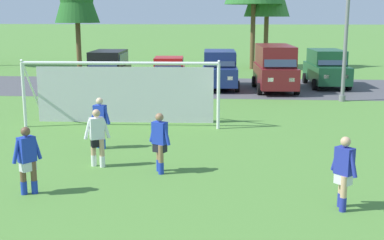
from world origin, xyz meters
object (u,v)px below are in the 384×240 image
at_px(player_winger_left, 100,123).
at_px(parked_car_slot_center, 275,67).
at_px(player_trailing_back, 344,173).
at_px(player_winger_right, 27,161).
at_px(parked_car_slot_center_left, 220,69).
at_px(player_midfield_center, 97,138).
at_px(parked_car_slot_far_left, 108,69).
at_px(soccer_goal, 124,91).
at_px(parked_car_slot_center_right, 326,68).
at_px(street_lamp, 351,10).
at_px(player_striker_near, 160,143).
at_px(parked_car_slot_left, 169,72).

relative_size(player_winger_left, parked_car_slot_center, 0.33).
distance_m(player_winger_left, player_trailing_back, 8.08).
bearing_deg(player_winger_right, parked_car_slot_center_left, 77.36).
bearing_deg(player_midfield_center, parked_car_slot_far_left, 102.60).
height_order(soccer_goal, parked_car_slot_center, soccer_goal).
bearing_deg(parked_car_slot_center_right, parked_car_slot_center_left, -169.00).
relative_size(parked_car_slot_center_right, street_lamp, 0.55).
bearing_deg(player_winger_right, player_winger_left, 81.57).
distance_m(player_trailing_back, parked_car_slot_center_left, 18.68).
distance_m(parked_car_slot_center_right, street_lamp, 6.14).
distance_m(player_striker_near, parked_car_slot_far_left, 16.30).
xyz_separation_m(player_striker_near, player_winger_left, (-2.24, 2.36, 0.00)).
bearing_deg(player_midfield_center, soccer_goal, 94.59).
relative_size(soccer_goal, player_striker_near, 4.56).
xyz_separation_m(parked_car_slot_left, parked_car_slot_center_left, (3.01, -0.54, 0.24)).
bearing_deg(player_midfield_center, parked_car_slot_left, 90.09).
bearing_deg(player_striker_near, parked_car_slot_far_left, 108.54).
bearing_deg(player_winger_left, player_midfield_center, -77.82).
xyz_separation_m(player_winger_left, street_lamp, (9.73, 9.77, 3.56)).
relative_size(player_winger_left, parked_car_slot_left, 0.38).
relative_size(player_midfield_center, parked_car_slot_center_left, 0.35).
height_order(parked_car_slot_left, parked_car_slot_center, parked_car_slot_center).
height_order(player_trailing_back, parked_car_slot_center_right, parked_car_slot_center_right).
bearing_deg(player_winger_right, parked_car_slot_left, 86.81).
relative_size(soccer_goal, player_winger_right, 4.56).
bearing_deg(player_winger_left, player_winger_right, -98.43).
xyz_separation_m(soccer_goal, player_trailing_back, (6.64, -8.44, -0.47)).
bearing_deg(parked_car_slot_left, soccer_goal, -92.38).
height_order(parked_car_slot_center, street_lamp, street_lamp).
bearing_deg(parked_car_slot_center_left, player_striker_near, -94.14).
distance_m(player_striker_near, player_winger_right, 3.45).
distance_m(player_winger_left, street_lamp, 14.24).
relative_size(player_striker_near, parked_car_slot_left, 0.38).
relative_size(parked_car_slot_center_left, street_lamp, 0.55).
relative_size(parked_car_slot_far_left, parked_car_slot_center_right, 0.99).
relative_size(player_winger_right, street_lamp, 0.19).
distance_m(player_winger_right, player_trailing_back, 7.24).
height_order(soccer_goal, parked_car_slot_far_left, soccer_goal).
distance_m(player_midfield_center, player_winger_left, 2.01).
distance_m(player_midfield_center, parked_car_slot_center_right, 19.29).
height_order(player_midfield_center, parked_car_slot_far_left, parked_car_slot_far_left).
xyz_separation_m(player_striker_near, street_lamp, (7.49, 12.13, 3.56)).
bearing_deg(parked_car_slot_far_left, parked_car_slot_center, -0.21).
height_order(player_striker_near, parked_car_slot_center_right, parked_car_slot_center_right).
distance_m(soccer_goal, player_striker_near, 6.56).
bearing_deg(player_striker_near, player_winger_right, -146.40).
relative_size(parked_car_slot_left, parked_car_slot_center_left, 0.92).
relative_size(soccer_goal, street_lamp, 0.88).
bearing_deg(player_striker_near, parked_car_slot_center_right, 66.78).
bearing_deg(parked_car_slot_center, player_striker_near, -105.46).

